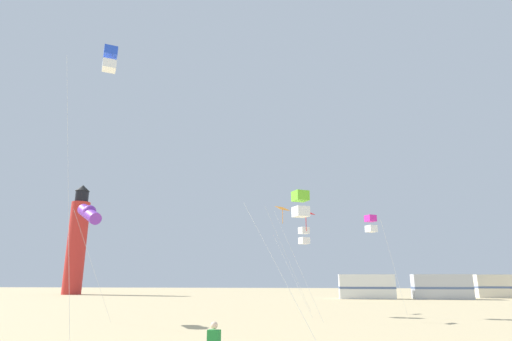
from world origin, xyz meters
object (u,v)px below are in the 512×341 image
object	(u,v)px
kite_diamond_scarlet	(305,215)
kite_diamond_orange	(283,212)
kite_tube_violet	(89,213)
rv_van_silver	(441,287)
kite_box_magenta	(371,224)
rv_van_white	(366,287)
kite_box_lime	(300,204)
rv_van_cream	(503,286)
kite_box_white	(304,236)
lighthouse_distant	(77,242)
kite_box_blue	(110,60)

from	to	relation	value
kite_diamond_scarlet	kite_diamond_orange	xyz separation A→B (m)	(-1.69, 6.23, 1.23)
kite_diamond_orange	kite_tube_violet	world-z (taller)	kite_diamond_orange
kite_diamond_orange	rv_van_silver	distance (m)	26.83
kite_box_magenta	kite_tube_violet	size ratio (longest dim) A/B	0.96
kite_box_magenta	rv_van_white	world-z (taller)	kite_box_magenta
kite_diamond_scarlet	kite_tube_violet	size ratio (longest dim) A/B	0.98
kite_diamond_scarlet	kite_box_magenta	size ratio (longest dim) A/B	1.02
kite_box_lime	rv_van_silver	bearing A→B (deg)	64.40
kite_tube_violet	rv_van_cream	xyz separation A→B (m)	(37.31, 33.14, -4.67)
rv_van_white	kite_diamond_orange	bearing A→B (deg)	-113.10
kite_box_white	kite_tube_violet	xyz separation A→B (m)	(-12.63, -5.87, 0.86)
kite_diamond_orange	rv_van_silver	bearing A→B (deg)	47.93
kite_box_white	lighthouse_distant	world-z (taller)	lighthouse_distant
kite_diamond_scarlet	rv_van_silver	size ratio (longest dim) A/B	1.01
kite_box_lime	lighthouse_distant	xyz separation A→B (m)	(-34.49, 42.53, 2.34)
lighthouse_distant	rv_van_cream	distance (m)	59.88
kite_diamond_orange	lighthouse_distant	distance (m)	43.53
kite_box_lime	kite_box_blue	xyz separation A→B (m)	(-8.72, -1.49, 6.77)
kite_box_lime	rv_van_silver	world-z (taller)	kite_box_lime
kite_diamond_scarlet	rv_van_white	world-z (taller)	kite_diamond_scarlet
kite_box_blue	rv_van_white	bearing A→B (deg)	65.19
kite_diamond_orange	lighthouse_distant	size ratio (longest dim) A/B	0.47
rv_van_silver	kite_diamond_orange	bearing A→B (deg)	-129.30
kite_diamond_scarlet	kite_box_white	world-z (taller)	kite_diamond_scarlet
lighthouse_distant	rv_van_silver	distance (m)	51.79
kite_box_magenta	kite_diamond_orange	xyz separation A→B (m)	(-6.12, 3.77, 1.50)
kite_box_blue	rv_van_white	distance (m)	40.35
kite_box_magenta	kite_tube_violet	distance (m)	18.03
rv_van_white	lighthouse_distant	bearing A→B (deg)	169.85
kite_tube_violet	rv_van_white	bearing A→B (deg)	55.25
kite_box_lime	kite_tube_violet	xyz separation A→B (m)	(-12.43, 4.93, 0.56)
kite_box_blue	kite_tube_violet	world-z (taller)	kite_box_blue
kite_box_lime	lighthouse_distant	bearing A→B (deg)	129.04
kite_box_magenta	kite_box_lime	distance (m)	11.50
rv_van_white	kite_box_lime	bearing A→B (deg)	-101.05
kite_diamond_orange	rv_van_silver	world-z (taller)	kite_diamond_orange
kite_box_blue	kite_diamond_orange	bearing A→B (deg)	65.05
rv_van_white	rv_van_cream	xyz separation A→B (m)	(17.29, 4.29, 0.00)
kite_diamond_scarlet	kite_box_magenta	distance (m)	5.07
kite_diamond_scarlet	rv_van_silver	bearing A→B (deg)	58.31
lighthouse_distant	rv_van_white	xyz separation A→B (m)	(42.07, -8.75, -6.45)
kite_box_magenta	rv_van_silver	xyz separation A→B (m)	(11.40, 23.18, -4.53)
kite_box_blue	lighthouse_distant	distance (m)	51.20
kite_diamond_scarlet	kite_box_magenta	xyz separation A→B (m)	(4.43, 2.46, -0.27)
kite_box_magenta	kite_tube_violet	world-z (taller)	kite_tube_violet
kite_box_white	rv_van_cream	xyz separation A→B (m)	(24.68, 27.26, -3.80)
kite_box_magenta	kite_diamond_orange	world-z (taller)	kite_diamond_orange
kite_box_magenta	kite_box_lime	bearing A→B (deg)	-114.26
kite_diamond_orange	kite_tube_violet	size ratio (longest dim) A/B	1.17
kite_box_lime	kite_tube_violet	world-z (taller)	kite_tube_violet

